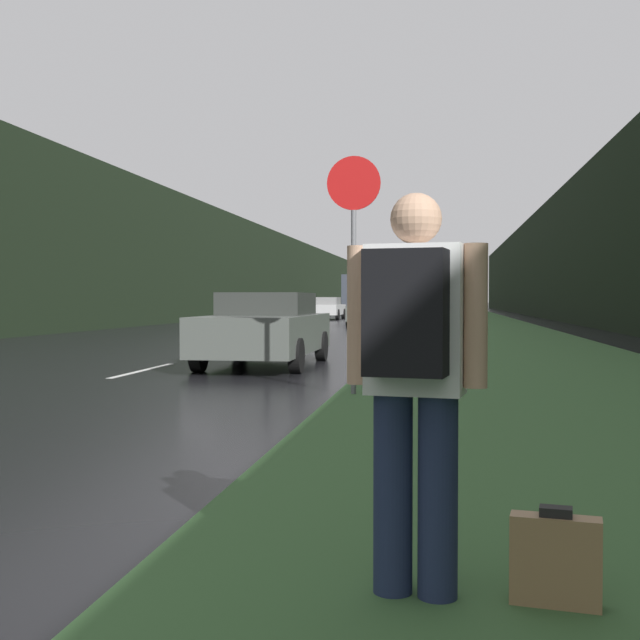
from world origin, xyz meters
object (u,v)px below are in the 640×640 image
(suitcase, at_px, (555,562))
(car_oncoming, at_px, (327,308))
(hitchhiker_with_backpack, at_px, (414,368))
(car_passing_near, at_px, (266,329))
(car_passing_far, at_px, (370,311))
(delivery_truck, at_px, (360,294))
(stop_sign, at_px, (354,248))

(suitcase, xyz_separation_m, car_oncoming, (-7.87, 47.42, 0.53))
(hitchhiker_with_backpack, height_order, car_oncoming, hitchhiker_with_backpack)
(car_passing_near, bearing_deg, car_oncoming, -83.64)
(car_passing_near, height_order, car_passing_far, car_passing_near)
(suitcase, xyz_separation_m, delivery_truck, (-7.87, 67.26, 1.58))
(car_passing_far, distance_m, car_oncoming, 13.66)
(car_passing_near, distance_m, car_oncoming, 35.82)
(delivery_truck, bearing_deg, stop_sign, -84.09)
(car_passing_near, bearing_deg, suitcase, 108.28)
(stop_sign, distance_m, car_oncoming, 40.59)
(stop_sign, xyz_separation_m, car_passing_far, (-2.23, 27.03, -1.27))
(car_passing_near, distance_m, car_passing_far, 22.53)
(stop_sign, bearing_deg, car_passing_near, 116.39)
(suitcase, xyz_separation_m, car_passing_near, (-3.91, 11.82, 0.53))
(suitcase, relative_size, car_passing_far, 0.11)
(hitchhiker_with_backpack, bearing_deg, car_oncoming, 107.83)
(hitchhiker_with_backpack, relative_size, suitcase, 4.04)
(stop_sign, xyz_separation_m, suitcase, (1.67, -7.32, -1.79))
(car_oncoming, bearing_deg, car_passing_far, -73.11)
(delivery_truck, bearing_deg, hitchhiker_with_backpack, -83.82)
(suitcase, bearing_deg, car_passing_near, 117.38)
(suitcase, bearing_deg, stop_sign, 111.98)
(suitcase, height_order, car_passing_near, car_passing_near)
(car_passing_near, bearing_deg, stop_sign, 116.39)
(hitchhiker_with_backpack, relative_size, car_passing_near, 0.38)
(suitcase, distance_m, delivery_truck, 67.74)
(car_passing_far, bearing_deg, delivery_truck, -83.13)
(car_oncoming, distance_m, delivery_truck, 19.87)
(stop_sign, distance_m, suitcase, 7.72)
(car_oncoming, height_order, delivery_truck, delivery_truck)
(car_passing_near, height_order, car_oncoming, car_passing_near)
(stop_sign, bearing_deg, delivery_truck, 95.91)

